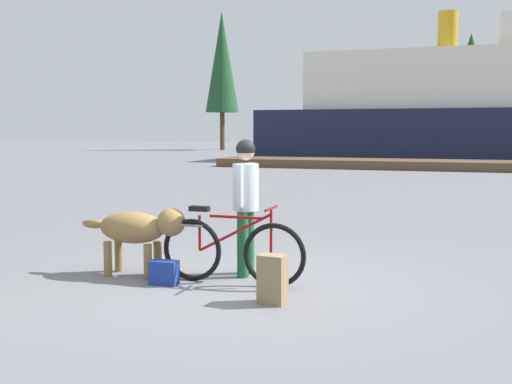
{
  "coord_description": "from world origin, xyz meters",
  "views": [
    {
      "loc": [
        2.42,
        -6.65,
        1.81
      ],
      "look_at": [
        -0.11,
        0.86,
        1.0
      ],
      "focal_mm": 43.33,
      "sensor_mm": 36.0,
      "label": 1
    }
  ],
  "objects_px": {
    "dog": "(139,229)",
    "handbag_pannier": "(164,273)",
    "bicycle": "(231,250)",
    "ferry_boat": "(508,109)",
    "person_cyclist": "(246,194)",
    "backpack": "(273,279)"
  },
  "relations": [
    {
      "from": "dog",
      "to": "ferry_boat",
      "type": "height_order",
      "value": "ferry_boat"
    },
    {
      "from": "person_cyclist",
      "to": "dog",
      "type": "bearing_deg",
      "value": -160.29
    },
    {
      "from": "dog",
      "to": "backpack",
      "type": "distance_m",
      "value": 2.06
    },
    {
      "from": "bicycle",
      "to": "ferry_boat",
      "type": "xyz_separation_m",
      "value": [
        4.82,
        30.96,
        2.56
      ]
    },
    {
      "from": "dog",
      "to": "handbag_pannier",
      "type": "distance_m",
      "value": 0.72
    },
    {
      "from": "backpack",
      "to": "ferry_boat",
      "type": "bearing_deg",
      "value": 82.57
    },
    {
      "from": "backpack",
      "to": "handbag_pannier",
      "type": "xyz_separation_m",
      "value": [
        -1.43,
        0.36,
        -0.12
      ]
    },
    {
      "from": "person_cyclist",
      "to": "backpack",
      "type": "distance_m",
      "value": 1.49
    },
    {
      "from": "backpack",
      "to": "dog",
      "type": "bearing_deg",
      "value": 161.39
    },
    {
      "from": "person_cyclist",
      "to": "backpack",
      "type": "height_order",
      "value": "person_cyclist"
    },
    {
      "from": "person_cyclist",
      "to": "handbag_pannier",
      "type": "height_order",
      "value": "person_cyclist"
    },
    {
      "from": "person_cyclist",
      "to": "handbag_pannier",
      "type": "distance_m",
      "value": 1.37
    },
    {
      "from": "person_cyclist",
      "to": "handbag_pannier",
      "type": "relative_size",
      "value": 5.27
    },
    {
      "from": "person_cyclist",
      "to": "handbag_pannier",
      "type": "bearing_deg",
      "value": -135.61
    },
    {
      "from": "person_cyclist",
      "to": "bicycle",
      "type": "bearing_deg",
      "value": -91.9
    },
    {
      "from": "bicycle",
      "to": "ferry_boat",
      "type": "height_order",
      "value": "ferry_boat"
    },
    {
      "from": "ferry_boat",
      "to": "backpack",
      "type": "bearing_deg",
      "value": -97.43
    },
    {
      "from": "person_cyclist",
      "to": "dog",
      "type": "xyz_separation_m",
      "value": [
        -1.24,
        -0.44,
        -0.42
      ]
    },
    {
      "from": "bicycle",
      "to": "ferry_boat",
      "type": "bearing_deg",
      "value": 81.15
    },
    {
      "from": "person_cyclist",
      "to": "backpack",
      "type": "relative_size",
      "value": 3.28
    },
    {
      "from": "bicycle",
      "to": "handbag_pannier",
      "type": "relative_size",
      "value": 5.55
    },
    {
      "from": "person_cyclist",
      "to": "ferry_boat",
      "type": "bearing_deg",
      "value": 81.05
    }
  ]
}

